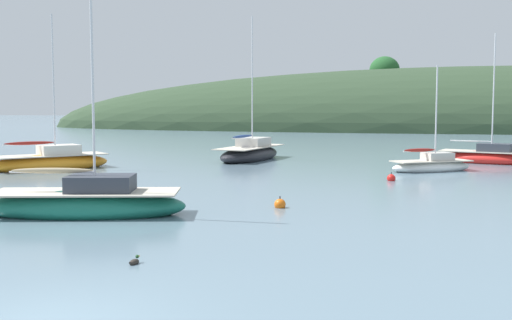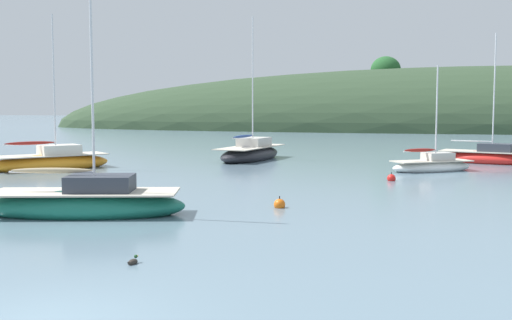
{
  "view_description": "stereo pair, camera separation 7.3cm",
  "coord_description": "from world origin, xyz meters",
  "px_view_note": "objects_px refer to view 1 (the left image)",
  "views": [
    {
      "loc": [
        5.76,
        -10.08,
        3.89
      ],
      "look_at": [
        0.0,
        20.0,
        1.2
      ],
      "focal_mm": 44.3,
      "sensor_mm": 36.0,
      "label": 1
    },
    {
      "loc": [
        5.83,
        -10.07,
        3.89
      ],
      "look_at": [
        0.0,
        20.0,
        1.2
      ],
      "focal_mm": 44.3,
      "sensor_mm": 36.0,
      "label": 2
    }
  ],
  "objects_px": {
    "sailboat_orange_cutter": "(50,162)",
    "mooring_buoy_outer": "(280,204)",
    "mooring_buoy_channel": "(391,178)",
    "mooring_buoy_inner": "(78,184)",
    "sailboat_navy_dinghy": "(432,165)",
    "duck_lone_left": "(134,262)",
    "sailboat_white_near": "(250,153)",
    "sailboat_teal_outer": "(87,203)",
    "sailboat_yellow_far": "(487,157)"
  },
  "relations": [
    {
      "from": "sailboat_teal_outer",
      "to": "duck_lone_left",
      "type": "height_order",
      "value": "sailboat_teal_outer"
    },
    {
      "from": "sailboat_orange_cutter",
      "to": "sailboat_teal_outer",
      "type": "height_order",
      "value": "sailboat_orange_cutter"
    },
    {
      "from": "mooring_buoy_channel",
      "to": "mooring_buoy_outer",
      "type": "xyz_separation_m",
      "value": [
        -4.33,
        -9.48,
        0.0
      ]
    },
    {
      "from": "duck_lone_left",
      "to": "mooring_buoy_inner",
      "type": "bearing_deg",
      "value": 121.38
    },
    {
      "from": "sailboat_navy_dinghy",
      "to": "sailboat_teal_outer",
      "type": "bearing_deg",
      "value": -126.83
    },
    {
      "from": "sailboat_navy_dinghy",
      "to": "mooring_buoy_channel",
      "type": "height_order",
      "value": "sailboat_navy_dinghy"
    },
    {
      "from": "sailboat_yellow_far",
      "to": "sailboat_teal_outer",
      "type": "height_order",
      "value": "sailboat_teal_outer"
    },
    {
      "from": "sailboat_orange_cutter",
      "to": "mooring_buoy_inner",
      "type": "height_order",
      "value": "sailboat_orange_cutter"
    },
    {
      "from": "sailboat_white_near",
      "to": "mooring_buoy_inner",
      "type": "distance_m",
      "value": 16.63
    },
    {
      "from": "sailboat_white_near",
      "to": "mooring_buoy_inner",
      "type": "relative_size",
      "value": 19.16
    },
    {
      "from": "sailboat_yellow_far",
      "to": "sailboat_white_near",
      "type": "relative_size",
      "value": 0.85
    },
    {
      "from": "sailboat_yellow_far",
      "to": "sailboat_white_near",
      "type": "xyz_separation_m",
      "value": [
        -16.05,
        -0.5,
        0.07
      ]
    },
    {
      "from": "sailboat_white_near",
      "to": "mooring_buoy_inner",
      "type": "bearing_deg",
      "value": -108.48
    },
    {
      "from": "sailboat_navy_dinghy",
      "to": "mooring_buoy_inner",
      "type": "bearing_deg",
      "value": -149.23
    },
    {
      "from": "sailboat_yellow_far",
      "to": "mooring_buoy_channel",
      "type": "relative_size",
      "value": 16.3
    },
    {
      "from": "mooring_buoy_outer",
      "to": "duck_lone_left",
      "type": "distance_m",
      "value": 9.32
    },
    {
      "from": "sailboat_yellow_far",
      "to": "mooring_buoy_inner",
      "type": "xyz_separation_m",
      "value": [
        -21.32,
        -16.27,
        -0.27
      ]
    },
    {
      "from": "mooring_buoy_outer",
      "to": "mooring_buoy_inner",
      "type": "xyz_separation_m",
      "value": [
        -10.48,
        4.48,
        0.0
      ]
    },
    {
      "from": "mooring_buoy_channel",
      "to": "duck_lone_left",
      "type": "xyz_separation_m",
      "value": [
        -6.56,
        -18.53,
        -0.07
      ]
    },
    {
      "from": "sailboat_white_near",
      "to": "sailboat_orange_cutter",
      "type": "height_order",
      "value": "sailboat_white_near"
    },
    {
      "from": "sailboat_navy_dinghy",
      "to": "sailboat_teal_outer",
      "type": "xyz_separation_m",
      "value": [
        -13.22,
        -17.65,
        0.09
      ]
    },
    {
      "from": "mooring_buoy_outer",
      "to": "sailboat_yellow_far",
      "type": "bearing_deg",
      "value": 62.42
    },
    {
      "from": "mooring_buoy_channel",
      "to": "mooring_buoy_outer",
      "type": "relative_size",
      "value": 1.0
    },
    {
      "from": "sailboat_white_near",
      "to": "sailboat_navy_dinghy",
      "type": "xyz_separation_m",
      "value": [
        11.98,
        -5.5,
        -0.13
      ]
    },
    {
      "from": "sailboat_orange_cutter",
      "to": "mooring_buoy_inner",
      "type": "xyz_separation_m",
      "value": [
        5.34,
        -7.13,
        -0.31
      ]
    },
    {
      "from": "mooring_buoy_outer",
      "to": "sailboat_white_near",
      "type": "bearing_deg",
      "value": 104.44
    },
    {
      "from": "sailboat_yellow_far",
      "to": "duck_lone_left",
      "type": "distance_m",
      "value": 32.55
    },
    {
      "from": "sailboat_white_near",
      "to": "sailboat_teal_outer",
      "type": "relative_size",
      "value": 1.16
    },
    {
      "from": "sailboat_yellow_far",
      "to": "sailboat_teal_outer",
      "type": "relative_size",
      "value": 0.99
    },
    {
      "from": "mooring_buoy_channel",
      "to": "mooring_buoy_inner",
      "type": "xyz_separation_m",
      "value": [
        -14.81,
        -4.99,
        0.0
      ]
    },
    {
      "from": "mooring_buoy_inner",
      "to": "mooring_buoy_outer",
      "type": "bearing_deg",
      "value": -23.15
    },
    {
      "from": "sailboat_white_near",
      "to": "mooring_buoy_channel",
      "type": "bearing_deg",
      "value": -48.47
    },
    {
      "from": "mooring_buoy_channel",
      "to": "duck_lone_left",
      "type": "relative_size",
      "value": 1.27
    },
    {
      "from": "sailboat_white_near",
      "to": "mooring_buoy_outer",
      "type": "xyz_separation_m",
      "value": [
        5.21,
        -20.25,
        -0.34
      ]
    },
    {
      "from": "mooring_buoy_channel",
      "to": "sailboat_yellow_far",
      "type": "bearing_deg",
      "value": 60.0
    },
    {
      "from": "sailboat_teal_outer",
      "to": "sailboat_navy_dinghy",
      "type": "bearing_deg",
      "value": 53.17
    },
    {
      "from": "mooring_buoy_outer",
      "to": "mooring_buoy_inner",
      "type": "bearing_deg",
      "value": 156.85
    },
    {
      "from": "mooring_buoy_outer",
      "to": "duck_lone_left",
      "type": "relative_size",
      "value": 1.27
    },
    {
      "from": "sailboat_orange_cutter",
      "to": "mooring_buoy_outer",
      "type": "bearing_deg",
      "value": -36.26
    },
    {
      "from": "sailboat_orange_cutter",
      "to": "mooring_buoy_outer",
      "type": "relative_size",
      "value": 17.69
    },
    {
      "from": "sailboat_navy_dinghy",
      "to": "mooring_buoy_channel",
      "type": "relative_size",
      "value": 11.77
    },
    {
      "from": "sailboat_orange_cutter",
      "to": "mooring_buoy_inner",
      "type": "relative_size",
      "value": 17.69
    },
    {
      "from": "sailboat_navy_dinghy",
      "to": "duck_lone_left",
      "type": "relative_size",
      "value": 14.93
    },
    {
      "from": "mooring_buoy_outer",
      "to": "sailboat_navy_dinghy",
      "type": "bearing_deg",
      "value": 65.36
    },
    {
      "from": "sailboat_yellow_far",
      "to": "mooring_buoy_channel",
      "type": "height_order",
      "value": "sailboat_yellow_far"
    },
    {
      "from": "mooring_buoy_channel",
      "to": "mooring_buoy_outer",
      "type": "distance_m",
      "value": 10.42
    },
    {
      "from": "mooring_buoy_channel",
      "to": "sailboat_orange_cutter",
      "type": "bearing_deg",
      "value": 173.96
    },
    {
      "from": "mooring_buoy_channel",
      "to": "mooring_buoy_inner",
      "type": "distance_m",
      "value": 15.63
    },
    {
      "from": "sailboat_navy_dinghy",
      "to": "duck_lone_left",
      "type": "xyz_separation_m",
      "value": [
        -9.0,
        -23.81,
        -0.28
      ]
    },
    {
      "from": "mooring_buoy_inner",
      "to": "duck_lone_left",
      "type": "distance_m",
      "value": 15.86
    }
  ]
}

